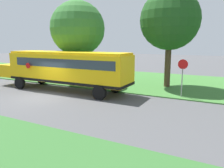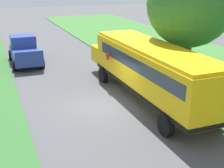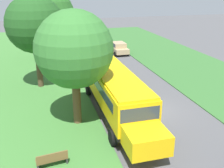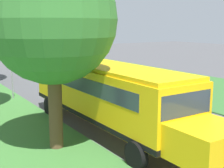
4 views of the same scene
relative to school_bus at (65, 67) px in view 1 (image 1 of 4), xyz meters
name	(u,v)px [view 1 (image 1 of 4)]	position (x,y,z in m)	size (l,w,h in m)	color
ground_plane	(40,97)	(2.70, -0.12, -1.92)	(120.00, 120.00, 0.00)	#4C4C4F
grass_verge	(107,77)	(-7.30, -0.12, -1.88)	(12.00, 80.00, 0.08)	#3D7533
school_bus	(65,67)	(0.00, 0.00, 0.00)	(2.85, 12.42, 3.16)	yellow
oak_tree_beside_bus	(80,29)	(-3.00, -0.60, 3.13)	(4.92, 4.92, 7.59)	brown
oak_tree_roadside_mid	(171,19)	(-5.18, 7.16, 3.88)	(4.99, 4.99, 8.22)	#4C3826
stop_sign	(182,74)	(-1.90, 8.87, -0.19)	(0.08, 0.68, 2.74)	gray
park_bench	(58,74)	(-4.78, -5.01, -1.45)	(1.65, 0.70, 0.92)	brown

